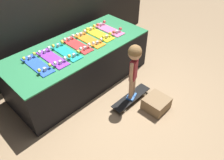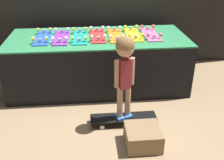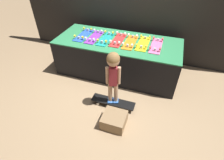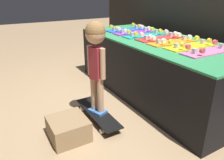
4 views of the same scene
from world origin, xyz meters
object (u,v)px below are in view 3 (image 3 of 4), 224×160
Objects in this scene: skateboard_orange_on_rack at (130,42)px; skateboard_on_floor at (113,102)px; storage_box at (114,120)px; skateboard_pink_on_rack at (156,45)px; skateboard_yellow_on_rack at (143,43)px; skateboard_teal_on_rack at (106,38)px; skateboard_blue_on_rack at (84,35)px; skateboard_red_on_rack at (118,40)px; child at (113,70)px; skateboard_purple_on_rack at (94,37)px.

skateboard_orange_on_rack is 0.80× the size of skateboard_on_floor.
storage_box is at bearing -68.82° from skateboard_on_floor.
skateboard_yellow_on_rack is at bearing 177.59° from skateboard_pink_on_rack.
skateboard_teal_on_rack is 0.99m from skateboard_pink_on_rack.
skateboard_orange_on_rack is at bearing -177.70° from skateboard_pink_on_rack.
skateboard_blue_on_rack is 1.72× the size of storage_box.
child is (0.24, -1.01, 0.01)m from skateboard_red_on_rack.
storage_box is at bearing -94.39° from skateboard_yellow_on_rack.
skateboard_blue_on_rack is at bearing -178.62° from skateboard_red_on_rack.
skateboard_pink_on_rack is at bearing 0.16° from skateboard_red_on_rack.
skateboard_teal_on_rack is 1.09m from child.
skateboard_teal_on_rack reaches higher than storage_box.
skateboard_purple_on_rack is 1.00× the size of skateboard_teal_on_rack.
skateboard_yellow_on_rack is at bearing 2.63° from skateboard_purple_on_rack.
skateboard_yellow_on_rack is (0.49, 0.01, 0.00)m from skateboard_red_on_rack.
skateboard_purple_on_rack is at bearing -178.83° from skateboard_orange_on_rack.
child is at bearing -90.61° from skateboard_orange_on_rack.
skateboard_red_on_rack is at bearing -178.56° from skateboard_yellow_on_rack.
skateboard_on_floor is (-0.01, -0.99, -0.69)m from skateboard_orange_on_rack.
skateboard_pink_on_rack is at bearing -2.41° from skateboard_yellow_on_rack.
skateboard_yellow_on_rack reaches higher than storage_box.
skateboard_red_on_rack is 1.00× the size of skateboard_yellow_on_rack.
child is at bearing -53.03° from skateboard_purple_on_rack.
skateboard_purple_on_rack is 0.63× the size of child.
skateboard_teal_on_rack is 1.64m from storage_box.
skateboard_pink_on_rack is 1.13m from child.
skateboard_yellow_on_rack is at bearing 1.40° from skateboard_blue_on_rack.
skateboard_teal_on_rack is at bearing -172.07° from skateboard_red_on_rack.
skateboard_blue_on_rack is 0.50m from skateboard_teal_on_rack.
skateboard_purple_on_rack and skateboard_yellow_on_rack have the same top height.
child is (0.00, 0.00, 0.70)m from skateboard_on_floor.
skateboard_purple_on_rack is 1.75m from storage_box.
skateboard_blue_on_rack is 1.39m from child.
skateboard_blue_on_rack is at bearing 129.40° from storage_box.
skateboard_red_on_rack and skateboard_orange_on_rack have the same top height.
skateboard_purple_on_rack is 1.24m from skateboard_pink_on_rack.
child is (0.73, -0.97, 0.01)m from skateboard_purple_on_rack.
child is at bearing 90.00° from skateboard_on_floor.
skateboard_yellow_on_rack reaches higher than skateboard_on_floor.
skateboard_yellow_on_rack is 0.63× the size of child.
skateboard_yellow_on_rack is (1.24, 0.03, 0.00)m from skateboard_blue_on_rack.
skateboard_red_on_rack is 1.72× the size of storage_box.
skateboard_orange_on_rack is (0.49, 0.02, 0.00)m from skateboard_teal_on_rack.
skateboard_blue_on_rack is 1.48m from skateboard_pink_on_rack.
skateboard_yellow_on_rack is at bearing 1.44° from skateboard_red_on_rack.
storage_box is (0.63, -1.36, -0.66)m from skateboard_teal_on_rack.
skateboard_orange_on_rack is 0.50m from skateboard_pink_on_rack.
child is at bearing -45.24° from skateboard_blue_on_rack.
skateboard_purple_on_rack reaches higher than skateboard_on_floor.
skateboard_blue_on_rack is 0.74m from skateboard_red_on_rack.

